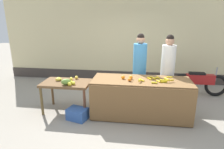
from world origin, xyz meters
name	(u,v)px	position (x,y,z in m)	size (l,w,h in m)	color
ground_plane	(122,114)	(0.00, 0.00, 0.00)	(24.00, 24.00, 0.00)	gray
market_wall_back	(129,38)	(0.00, 2.62, 1.54)	(8.99, 0.23, 3.15)	beige
fruit_stall_counter	(141,98)	(0.44, -0.01, 0.44)	(2.22, 0.86, 0.89)	brown
side_table_wooden	(66,86)	(-1.34, 0.00, 0.66)	(1.14, 0.68, 0.75)	brown
banana_bunch_pile	(156,79)	(0.77, -0.02, 0.91)	(0.77, 0.47, 0.07)	gold
orange_pile	(128,78)	(0.13, -0.05, 0.93)	(0.26, 0.24, 0.09)	orange
mango_papaya_pile	(66,81)	(-1.30, -0.09, 0.81)	(0.59, 0.63, 0.14)	yellow
vendor_woman_blue_shirt	(139,70)	(0.39, 0.66, 0.94)	(0.34, 0.34, 1.86)	#33333D
vendor_woman_white_shirt	(167,71)	(1.09, 0.62, 0.93)	(0.34, 0.34, 1.85)	#33333D
parked_motorcycle	(199,82)	(2.17, 1.46, 0.40)	(1.60, 0.18, 0.88)	black
produce_crate	(78,114)	(-0.97, -0.38, 0.13)	(0.44, 0.32, 0.26)	#3359A5
produce_sack	(106,90)	(-0.53, 0.81, 0.27)	(0.36, 0.30, 0.54)	tan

